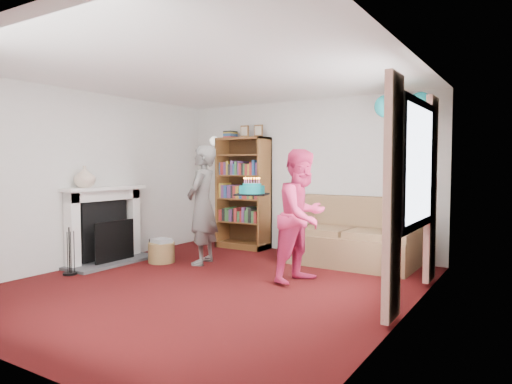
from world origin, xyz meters
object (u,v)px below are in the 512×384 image
Objects in this scene: bookcase at (244,194)px; birthday_cake at (252,190)px; sofa at (352,239)px; person_striped at (202,205)px; person_magenta at (302,216)px.

bookcase is 5.42× the size of birthday_cake.
bookcase is 1.16× the size of sofa.
bookcase is at bearing 171.94° from person_striped.
sofa is (2.05, -0.23, -0.58)m from bookcase.
person_striped is at bearing 96.93° from person_magenta.
sofa is 2.25m from person_striped.
birthday_cake reaches higher than sofa.
birthday_cake is (-0.66, -0.13, 0.31)m from person_magenta.
sofa is at bearing 5.44° from person_magenta.
sofa is at bearing 61.03° from birthday_cake.
person_magenta is 0.74m from birthday_cake.
bookcase reaches higher than sofa.
person_magenta is 4.17× the size of birthday_cake.
person_magenta is at bearing 10.79° from birthday_cake.
birthday_cake is at bearing -118.13° from sofa.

